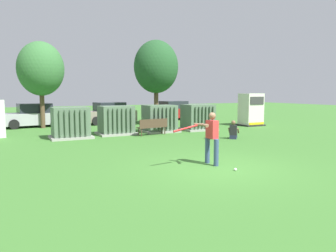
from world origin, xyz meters
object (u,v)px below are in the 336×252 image
object	(u,v)px
parked_car_leftmost	(33,116)
transformer_west	(71,123)
park_bench	(153,126)
batter	(211,136)
transformer_east	(198,118)
parked_car_right_of_center	(172,111)
parked_car_left_of_center	(108,114)
transformer_mid_east	(160,119)
generator_enclosure	(251,110)
transformer_mid_west	(116,121)
backpack	(212,135)
seated_spectator	(233,132)
sports_ball	(235,169)

from	to	relation	value
parked_car_leftmost	transformer_west	bearing A→B (deg)	-78.86
park_bench	batter	world-z (taller)	batter
transformer_east	parked_car_right_of_center	bearing A→B (deg)	74.41
transformer_east	parked_car_left_of_center	distance (m)	7.72
parked_car_leftmost	parked_car_right_of_center	world-z (taller)	same
transformer_mid_east	park_bench	bearing A→B (deg)	-129.52
generator_enclosure	park_bench	xyz separation A→B (m)	(-8.38, -1.57, -0.60)
transformer_mid_west	backpack	distance (m)	5.51
transformer_east	parked_car_right_of_center	distance (m)	7.83
transformer_east	park_bench	xyz separation A→B (m)	(-3.57, -0.99, -0.25)
transformer_mid_east	backpack	bearing A→B (deg)	-72.73
backpack	batter	bearing A→B (deg)	-124.93
transformer_mid_east	generator_enclosure	xyz separation A→B (m)	(7.40, 0.39, 0.35)
transformer_mid_east	parked_car_right_of_center	bearing A→B (deg)	57.41
parked_car_leftmost	parked_car_right_of_center	bearing A→B (deg)	4.46
seated_spectator	transformer_east	bearing A→B (deg)	84.46
parked_car_right_of_center	seated_spectator	bearing A→B (deg)	-102.13
seated_spectator	parked_car_left_of_center	world-z (taller)	parked_car_left_of_center
transformer_west	park_bench	world-z (taller)	transformer_west
transformer_west	batter	world-z (taller)	batter
transformer_mid_west	parked_car_leftmost	bearing A→B (deg)	121.47
parked_car_leftmost	batter	bearing A→B (deg)	-73.95
transformer_mid_east	park_bench	distance (m)	1.55
sports_ball	parked_car_left_of_center	size ratio (longest dim) A/B	0.02
transformer_mid_west	transformer_west	bearing A→B (deg)	-171.78
parked_car_left_of_center	transformer_mid_west	bearing A→B (deg)	-102.36
parked_car_right_of_center	parked_car_leftmost	bearing A→B (deg)	-175.54
park_bench	parked_car_right_of_center	size ratio (longest dim) A/B	0.42
sports_ball	backpack	bearing A→B (deg)	61.64
park_bench	parked_car_left_of_center	world-z (taller)	parked_car_left_of_center
transformer_east	generator_enclosure	world-z (taller)	generator_enclosure
transformer_west	generator_enclosure	world-z (taller)	generator_enclosure
seated_spectator	parked_car_right_of_center	bearing A→B (deg)	77.87
transformer_east	park_bench	distance (m)	3.71
transformer_east	backpack	world-z (taller)	transformer_east
transformer_mid_west	backpack	bearing A→B (deg)	-45.07
transformer_east	batter	xyz separation A→B (m)	(-4.83, -8.51, 0.19)
generator_enclosure	parked_car_right_of_center	bearing A→B (deg)	111.22
batter	seated_spectator	xyz separation A→B (m)	(4.43, 4.42, -0.60)
transformer_mid_west	seated_spectator	world-z (taller)	transformer_mid_west
transformer_west	sports_ball	size ratio (longest dim) A/B	23.33
park_bench	parked_car_right_of_center	world-z (taller)	parked_car_right_of_center
transformer_west	transformer_mid_west	bearing A→B (deg)	8.22
transformer_east	batter	world-z (taller)	batter
batter	backpack	bearing A→B (deg)	55.07
seated_spectator	parked_car_right_of_center	size ratio (longest dim) A/B	0.22
generator_enclosure	parked_car_right_of_center	world-z (taller)	generator_enclosure
parked_car_leftmost	sports_ball	bearing A→B (deg)	-74.27
generator_enclosure	sports_ball	world-z (taller)	generator_enclosure
parked_car_right_of_center	transformer_west	bearing A→B (deg)	-142.50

